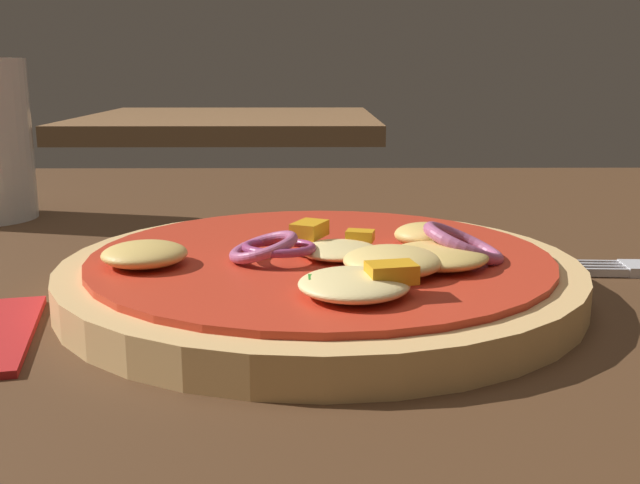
# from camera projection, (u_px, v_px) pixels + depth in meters

# --- Properties ---
(dining_table) EXTENTS (1.33, 0.88, 0.04)m
(dining_table) POSITION_uv_depth(u_px,v_px,m) (427.00, 331.00, 0.35)
(dining_table) COLOR #4C301C
(dining_table) RESTS_ON ground
(pizza) EXTENTS (0.24, 0.24, 0.04)m
(pizza) POSITION_uv_depth(u_px,v_px,m) (323.00, 273.00, 0.34)
(pizza) COLOR tan
(pizza) RESTS_ON dining_table
(background_table) EXTENTS (0.62, 0.62, 0.04)m
(background_table) POSITION_uv_depth(u_px,v_px,m) (230.00, 124.00, 1.63)
(background_table) COLOR brown
(background_table) RESTS_ON ground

